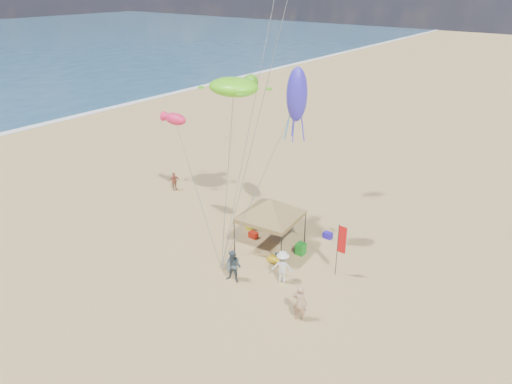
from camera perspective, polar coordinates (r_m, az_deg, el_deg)
ground at (r=25.72m, az=-4.18°, el=-10.35°), size 280.00×280.00×0.00m
canopy_tent at (r=26.60m, az=1.82°, el=-1.06°), size 6.16×6.16×3.83m
feather_flag at (r=25.04m, az=10.34°, el=-6.12°), size 0.48×0.05×3.13m
cooler_red at (r=29.12m, az=-0.34°, el=-5.28°), size 0.54×0.38×0.38m
cooler_blue at (r=29.42m, az=8.77°, el=-5.26°), size 0.54×0.38×0.38m
bag_navy at (r=27.08m, az=3.01°, el=-7.88°), size 0.69×0.54×0.36m
bag_orange at (r=31.43m, az=2.70°, el=-2.92°), size 0.54×0.69×0.36m
chair_green at (r=27.54m, az=5.50°, el=-6.94°), size 0.50×0.50×0.70m
chair_yellow at (r=30.04m, az=-0.67°, el=-3.93°), size 0.50×0.50×0.70m
crate_grey at (r=27.09m, az=2.70°, el=-7.95°), size 0.34×0.30×0.28m
beach_cart at (r=26.71m, az=2.47°, el=-8.32°), size 0.90×0.50×0.24m
person_near_a at (r=22.44m, az=5.40°, el=-13.37°), size 0.79×0.63×1.90m
person_near_b at (r=24.87m, az=-2.80°, el=-9.10°), size 1.04×0.89×1.84m
person_near_c at (r=24.84m, az=3.27°, el=-9.14°), size 1.38×1.12×1.85m
person_far_a at (r=35.89m, az=-10.00°, el=1.33°), size 0.65×0.93×1.46m
turtle_kite at (r=27.07m, az=-2.78°, el=12.74°), size 3.62×3.20×1.02m
fish_kite at (r=30.66m, az=-9.85°, el=8.81°), size 1.85×1.18×0.76m
squid_kite at (r=25.43m, az=5.03°, el=11.80°), size 1.36×1.36×2.94m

